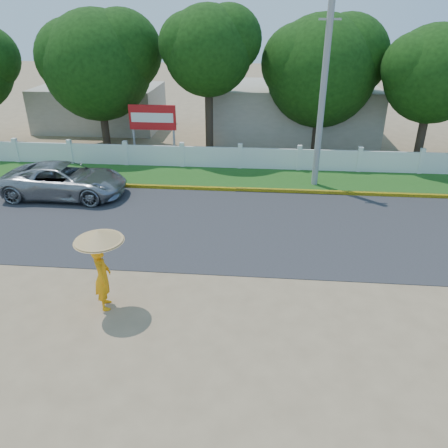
# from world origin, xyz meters

# --- Properties ---
(ground) EXTENTS (120.00, 120.00, 0.00)m
(ground) POSITION_xyz_m (0.00, 0.00, 0.00)
(ground) COLOR #9E8460
(ground) RESTS_ON ground
(road) EXTENTS (60.00, 7.00, 0.02)m
(road) POSITION_xyz_m (0.00, 4.50, 0.01)
(road) COLOR #38383A
(road) RESTS_ON ground
(grass_verge) EXTENTS (60.00, 3.50, 0.03)m
(grass_verge) POSITION_xyz_m (0.00, 9.75, 0.01)
(grass_verge) COLOR #2D601E
(grass_verge) RESTS_ON ground
(curb) EXTENTS (40.00, 0.18, 0.16)m
(curb) POSITION_xyz_m (0.00, 8.05, 0.08)
(curb) COLOR yellow
(curb) RESTS_ON ground
(fence) EXTENTS (40.00, 0.10, 1.10)m
(fence) POSITION_xyz_m (0.00, 11.20, 0.55)
(fence) COLOR silver
(fence) RESTS_ON ground
(building_near) EXTENTS (10.00, 6.00, 3.20)m
(building_near) POSITION_xyz_m (3.00, 18.00, 1.60)
(building_near) COLOR #B7AD99
(building_near) RESTS_ON ground
(building_far) EXTENTS (8.00, 5.00, 2.80)m
(building_far) POSITION_xyz_m (-10.00, 19.00, 1.40)
(building_far) COLOR #B7AD99
(building_far) RESTS_ON ground
(utility_pole) EXTENTS (0.28, 0.28, 7.87)m
(utility_pole) POSITION_xyz_m (3.62, 9.21, 3.94)
(utility_pole) COLOR gray
(utility_pole) RESTS_ON ground
(vehicle) EXTENTS (5.29, 2.44, 1.47)m
(vehicle) POSITION_xyz_m (-7.41, 6.81, 0.73)
(vehicle) COLOR #93969A
(vehicle) RESTS_ON ground
(monk_with_parasol) EXTENTS (1.31, 1.31, 2.38)m
(monk_with_parasol) POSITION_xyz_m (-3.01, -0.82, 1.55)
(monk_with_parasol) COLOR orange
(monk_with_parasol) RESTS_ON ground
(billboard) EXTENTS (2.50, 0.13, 2.95)m
(billboard) POSITION_xyz_m (-4.72, 12.30, 2.14)
(billboard) COLOR gray
(billboard) RESTS_ON ground
(tree_row) EXTENTS (41.86, 7.32, 8.57)m
(tree_row) POSITION_xyz_m (3.88, 14.31, 4.81)
(tree_row) COLOR #473828
(tree_row) RESTS_ON ground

